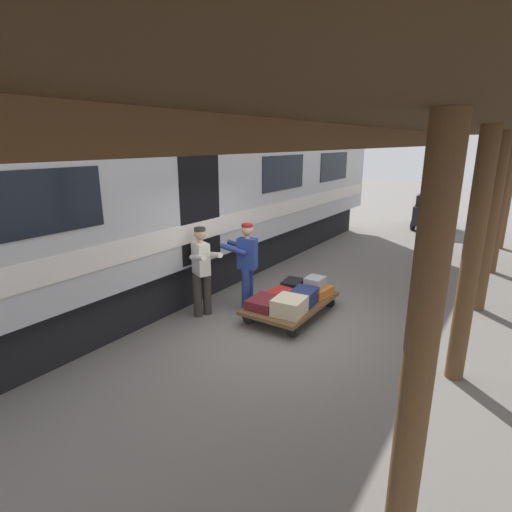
% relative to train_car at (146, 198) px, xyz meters
% --- Properties ---
extents(ground_plane, '(60.00, 60.00, 0.00)m').
position_rel_train_car_xyz_m(ground_plane, '(-3.53, -0.00, -2.06)').
color(ground_plane, slate).
extents(platform_canopy, '(3.20, 18.01, 3.56)m').
position_rel_train_car_xyz_m(platform_canopy, '(-6.06, -0.00, 1.19)').
color(platform_canopy, brown).
rests_on(platform_canopy, ground_plane).
extents(train_car, '(3.02, 17.82, 4.00)m').
position_rel_train_car_xyz_m(train_car, '(0.00, 0.00, 0.00)').
color(train_car, '#B7BABF').
rests_on(train_car, ground_plane).
extents(luggage_cart, '(1.15, 1.93, 0.29)m').
position_rel_train_car_xyz_m(luggage_cart, '(-3.19, -0.55, -1.82)').
color(luggage_cart, brown).
rests_on(luggage_cart, ground_plane).
extents(suitcase_navy_fabric, '(0.46, 0.62, 0.28)m').
position_rel_train_car_xyz_m(suitcase_navy_fabric, '(-3.45, -0.55, -1.64)').
color(suitcase_navy_fabric, navy).
rests_on(suitcase_navy_fabric, luggage_cart).
extents(suitcase_orange_carryall, '(0.57, 0.59, 0.18)m').
position_rel_train_car_xyz_m(suitcase_orange_carryall, '(-3.45, -1.08, -1.68)').
color(suitcase_orange_carryall, '#CC6B23').
rests_on(suitcase_orange_carryall, luggage_cart).
extents(suitcase_maroon_trunk, '(0.53, 0.62, 0.17)m').
position_rel_train_car_xyz_m(suitcase_maroon_trunk, '(-2.94, -0.02, -1.69)').
color(suitcase_maroon_trunk, maroon).
rests_on(suitcase_maroon_trunk, luggage_cart).
extents(suitcase_red_plastic, '(0.43, 0.54, 0.17)m').
position_rel_train_car_xyz_m(suitcase_red_plastic, '(-2.94, -0.55, -1.69)').
color(suitcase_red_plastic, '#AD231E').
rests_on(suitcase_red_plastic, luggage_cart).
extents(suitcase_black_hardshell, '(0.43, 0.53, 0.21)m').
position_rel_train_car_xyz_m(suitcase_black_hardshell, '(-2.94, -1.08, -1.67)').
color(suitcase_black_hardshell, black).
rests_on(suitcase_black_hardshell, luggage_cart).
extents(suitcase_cream_canvas, '(0.56, 0.60, 0.29)m').
position_rel_train_car_xyz_m(suitcase_cream_canvas, '(-3.45, -0.02, -1.63)').
color(suitcase_cream_canvas, beige).
rests_on(suitcase_cream_canvas, luggage_cart).
extents(suitcase_gray_aluminum, '(0.33, 0.38, 0.18)m').
position_rel_train_car_xyz_m(suitcase_gray_aluminum, '(-3.42, -1.09, -1.50)').
color(suitcase_gray_aluminum, '#9EA0A5').
rests_on(suitcase_gray_aluminum, suitcase_orange_carryall).
extents(porter_in_overalls, '(0.72, 0.54, 1.70)m').
position_rel_train_car_xyz_m(porter_in_overalls, '(-2.28, -0.39, -1.14)').
color(porter_in_overalls, navy).
rests_on(porter_in_overalls, ground_plane).
extents(porter_by_door, '(0.74, 0.60, 1.70)m').
position_rel_train_car_xyz_m(porter_by_door, '(-1.81, 0.38, -1.14)').
color(porter_by_door, '#332D28').
rests_on(porter_by_door, ground_plane).
extents(baggage_tug, '(1.27, 1.81, 1.30)m').
position_rel_train_car_xyz_m(baggage_tug, '(-3.70, -10.37, -1.43)').
color(baggage_tug, black).
rests_on(baggage_tug, ground_plane).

